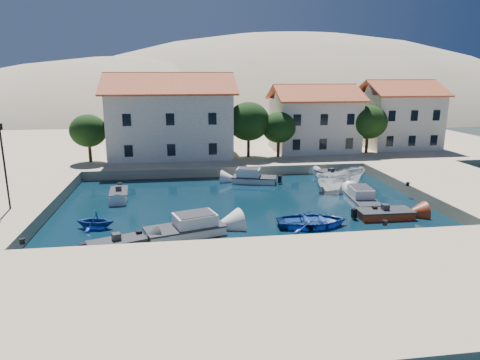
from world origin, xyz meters
name	(u,v)px	position (x,y,z in m)	size (l,w,h in m)	color
ground	(267,251)	(0.00, 0.00, 0.00)	(400.00, 400.00, 0.00)	black
quay_south	(292,292)	(0.00, -6.00, 0.50)	(52.00, 12.00, 1.00)	tan
quay_east	(467,189)	(20.50, 10.00, 0.50)	(11.00, 20.00, 1.00)	tan
quay_west	(0,208)	(-19.00, 10.00, 0.50)	(8.00, 20.00, 1.00)	tan
quay_north	(228,145)	(2.00, 38.00, 0.50)	(80.00, 36.00, 1.00)	tan
hills	(253,171)	(20.64, 123.62, -23.40)	(254.00, 176.00, 99.00)	tan
building_left	(171,114)	(-6.00, 28.00, 5.94)	(14.70, 9.45, 9.70)	beige
building_mid	(314,117)	(12.00, 29.00, 5.22)	(10.50, 8.40, 8.30)	beige
building_right	(398,113)	(24.00, 30.00, 5.47)	(9.45, 8.40, 8.80)	beige
trees	(261,124)	(4.51, 25.46, 4.84)	(37.30, 5.30, 6.45)	#382314
lamppost	(4,158)	(-17.50, 8.00, 4.75)	(0.35, 0.25, 6.22)	black
bollards	(295,212)	(2.80, 3.87, 1.15)	(29.36, 9.56, 0.30)	black
motorboat_grey_sw	(117,245)	(-9.13, 1.64, 0.30)	(3.80, 2.72, 1.25)	#2C2D31
cabin_cruiser_south	(185,228)	(-4.91, 3.46, 0.48)	(5.68, 3.67, 1.60)	silver
rowboat_south	(312,226)	(4.14, 3.99, 0.00)	(3.61, 5.06, 1.05)	navy
motorboat_red_se	(385,214)	(10.12, 4.98, 0.29)	(4.17, 1.92, 1.25)	maroon
cabin_cruiser_east	(363,200)	(9.75, 8.13, 0.48)	(2.42, 4.96, 1.60)	silver
boat_east	(340,189)	(9.79, 13.34, 0.00)	(2.04, 5.41, 2.09)	silver
motorboat_white_ne	(331,175)	(10.47, 17.70, 0.30)	(2.76, 3.89, 1.25)	silver
rowboat_west	(96,228)	(-11.15, 5.72, 0.00)	(2.33, 2.70, 1.42)	navy
motorboat_white_west	(119,194)	(-10.52, 13.49, 0.30)	(1.81, 3.57, 1.25)	silver
cabin_cruiser_north	(254,178)	(2.23, 17.04, 0.48)	(4.70, 3.05, 1.60)	silver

